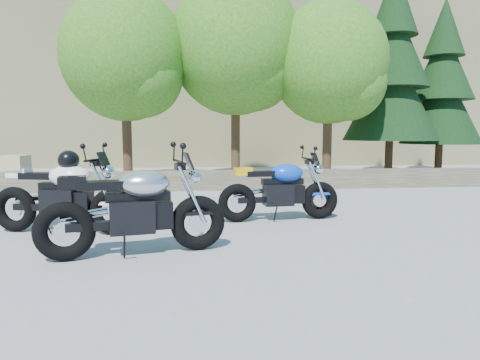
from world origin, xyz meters
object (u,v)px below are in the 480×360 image
white_bike (61,193)px  backpack (321,204)px  silver_bike (135,210)px  blue_bike (280,190)px

white_bike → backpack: bearing=26.5°
white_bike → backpack: 4.49m
white_bike → backpack: (4.36, 0.98, -0.41)m
white_bike → backpack: white_bike is taller
white_bike → backpack: size_ratio=5.27×
silver_bike → blue_bike: bearing=28.9°
white_bike → silver_bike: bearing=-32.5°
blue_bike → backpack: size_ratio=5.05×
blue_bike → backpack: bearing=20.5°
white_bike → blue_bike: size_ratio=1.04×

